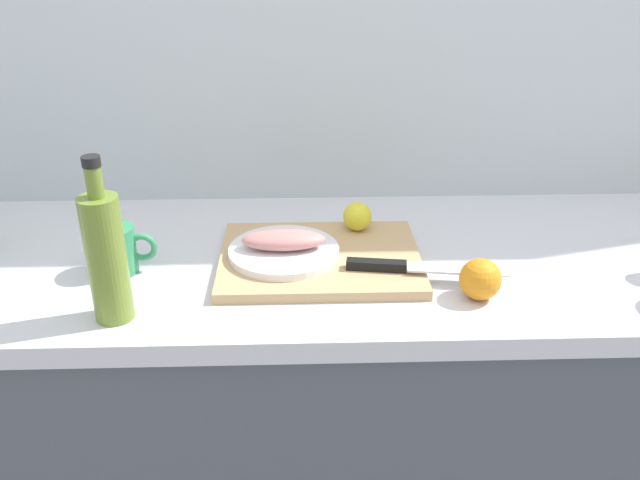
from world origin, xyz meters
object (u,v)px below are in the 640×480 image
object	(u,v)px
coffee_mug_2	(117,250)
orange_0	(480,279)
fish_fillet	(283,240)
white_plate	(284,252)
lemon_0	(357,216)
cutting_board	(320,259)
olive_oil_bottle	(106,256)
chef_knife	(406,267)

from	to	relation	value
coffee_mug_2	orange_0	size ratio (longest dim) A/B	1.62
fish_fillet	orange_0	world-z (taller)	orange_0
white_plate	orange_0	xyz separation A→B (m)	(0.34, -0.13, 0.01)
lemon_0	cutting_board	bearing A→B (deg)	-126.47
lemon_0	coffee_mug_2	xyz separation A→B (m)	(-0.46, -0.13, -0.00)
fish_fillet	olive_oil_bottle	world-z (taller)	olive_oil_bottle
lemon_0	orange_0	distance (m)	0.31
white_plate	orange_0	world-z (taller)	orange_0
olive_oil_bottle	cutting_board	bearing A→B (deg)	27.33
white_plate	olive_oil_bottle	xyz separation A→B (m)	(-0.28, -0.18, 0.09)
coffee_mug_2	white_plate	bearing A→B (deg)	3.21
cutting_board	lemon_0	distance (m)	0.14
lemon_0	coffee_mug_2	size ratio (longest dim) A/B	0.50
white_plate	coffee_mug_2	bearing A→B (deg)	-176.79
white_plate	chef_knife	xyz separation A→B (m)	(0.22, -0.07, 0.00)
chef_knife	coffee_mug_2	size ratio (longest dim) A/B	2.45
lemon_0	coffee_mug_2	world-z (taller)	coffee_mug_2
lemon_0	olive_oil_bottle	distance (m)	0.52
cutting_board	chef_knife	bearing A→B (deg)	-25.29
cutting_board	coffee_mug_2	distance (m)	0.38
chef_knife	orange_0	bearing A→B (deg)	-19.94
white_plate	fish_fillet	xyz separation A→B (m)	(0.00, 0.00, 0.03)
chef_knife	orange_0	distance (m)	0.14
cutting_board	fish_fillet	bearing A→B (deg)	-178.20
cutting_board	olive_oil_bottle	xyz separation A→B (m)	(-0.35, -0.18, 0.11)
orange_0	coffee_mug_2	bearing A→B (deg)	169.83
lemon_0	orange_0	size ratio (longest dim) A/B	0.80
lemon_0	white_plate	bearing A→B (deg)	-143.45
cutting_board	orange_0	bearing A→B (deg)	-26.53
fish_fillet	cutting_board	bearing A→B (deg)	1.80
lemon_0	olive_oil_bottle	world-z (taller)	olive_oil_bottle
lemon_0	orange_0	world-z (taller)	lemon_0
orange_0	cutting_board	bearing A→B (deg)	153.47
olive_oil_bottle	orange_0	xyz separation A→B (m)	(0.62, 0.04, -0.08)
olive_oil_bottle	coffee_mug_2	world-z (taller)	olive_oil_bottle
fish_fillet	chef_knife	world-z (taller)	fish_fillet
white_plate	lemon_0	world-z (taller)	lemon_0
coffee_mug_2	fish_fillet	bearing A→B (deg)	3.21
cutting_board	coffee_mug_2	bearing A→B (deg)	-177.05
fish_fillet	olive_oil_bottle	xyz separation A→B (m)	(-0.28, -0.18, 0.06)
cutting_board	fish_fillet	distance (m)	0.08
white_plate	fish_fillet	size ratio (longest dim) A/B	1.33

